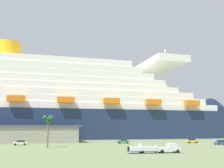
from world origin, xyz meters
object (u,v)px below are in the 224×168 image
Objects in this scene: cruise_ship at (60,107)px; parked_car_blue_suv at (221,142)px; parked_car_white_van at (20,143)px; parked_car_yellow_taxi at (192,141)px; parked_car_green_wagon at (123,141)px; pickup_truck at (169,148)px; small_boat_on_trailer at (146,149)px; palm_tree at (48,121)px.

parked_car_blue_suv is at bearing -48.20° from cruise_ship.
parked_car_white_van is 63.18m from parked_car_yellow_taxi.
parked_car_green_wagon is 1.06× the size of parked_car_yellow_taxi.
pickup_truck is 0.64× the size of small_boat_on_trailer.
small_boat_on_trailer is 41.03m from parked_car_green_wagon.
cruise_ship reaches higher than small_boat_on_trailer.
parked_car_white_van is at bearing -103.40° from cruise_ship.
parked_car_green_wagon is at bearing 176.99° from parked_car_yellow_taxi.
pickup_truck is 1.31× the size of parked_car_yellow_taxi.
parked_car_yellow_taxi is (30.21, 39.48, -0.13)m from small_boat_on_trailer.
parked_car_green_wagon is at bearing 6.71° from parked_car_white_van.
parked_car_yellow_taxi is (50.64, -49.45, -15.73)m from cruise_ship.
small_boat_on_trailer is (20.43, -88.93, -15.60)m from cruise_ship.
parked_car_green_wagon is 26.72m from parked_car_yellow_taxi.
small_boat_on_trailer is 44.16m from parked_car_blue_suv.
parked_car_white_van is at bearing -173.29° from parked_car_green_wagon.
parked_car_blue_suv is (58.13, 4.66, -6.77)m from palm_tree.
cruise_ship reaches higher than pickup_truck.
parked_car_white_van is 1.02× the size of parked_car_blue_suv.
pickup_truck is 1.18× the size of parked_car_blue_suv.
palm_tree is 33.22m from parked_car_green_wagon.
cruise_ship is 51.26× the size of parked_car_green_wagon.
pickup_truck is 5.55m from small_boat_on_trailer.
palm_tree is at bearing 142.10° from pickup_truck.
parked_car_white_van is (-38.45, 36.63, -0.21)m from pickup_truck.
parked_car_white_van and parked_car_blue_suv have the same top height.
parked_car_white_van is 1.13× the size of parked_car_yellow_taxi.
pickup_truck is at bearing -87.17° from parked_car_green_wagon.
pickup_truck is 53.11m from parked_car_white_van.
parked_car_yellow_taxi is at bearing 17.79° from palm_tree.
small_boat_on_trailer is at bearing -43.93° from palm_tree.
parked_car_blue_suv is (4.73, -12.47, 0.00)m from parked_car_yellow_taxi.
cruise_ship is 54.38× the size of parked_car_yellow_taxi.
pickup_truck is 1.24× the size of parked_car_green_wagon.
parked_car_white_van is at bearing 131.96° from small_boat_on_trailer.
pickup_truck reaches higher than parked_car_white_van.
palm_tree is 2.00× the size of parked_car_blue_suv.
palm_tree reaches higher than parked_car_white_van.
pickup_truck is 40.97m from parked_car_green_wagon.
parked_car_blue_suv is at bearing -8.04° from parked_car_white_van.
palm_tree reaches higher than parked_car_yellow_taxi.
small_boat_on_trailer reaches higher than parked_car_blue_suv.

